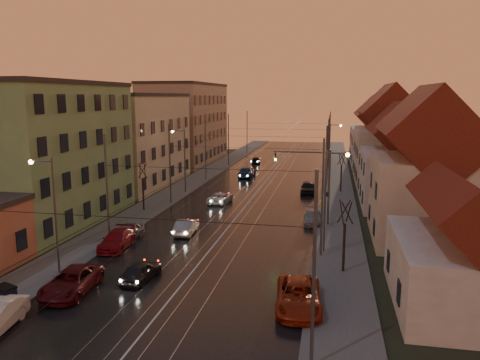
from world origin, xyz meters
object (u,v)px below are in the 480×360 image
Objects in this scene: street_lamp_0 at (50,204)px; driving_car_0 at (141,271)px; traffic_light_mast at (318,177)px; driving_car_2 at (220,198)px; street_lamp_1 at (330,191)px; parked_left_3 at (126,232)px; street_lamp_2 at (182,154)px; parked_left_2 at (117,240)px; street_lamp_3 at (332,144)px; driving_car_4 at (256,160)px; driving_car_1 at (186,226)px; parked_right_1 at (313,217)px; driving_car_3 at (247,172)px; parked_right_0 at (299,296)px; dumpster at (5,297)px; parked_left_1 at (71,282)px; parked_right_2 at (308,187)px.

driving_car_0 is (6.22, 0.02, -4.24)m from street_lamp_0.
driving_car_2 is at bearing 147.08° from traffic_light_mast.
parked_left_3 is at bearing 179.78° from street_lamp_1.
parked_left_2 is (1.65, -22.01, -4.19)m from street_lamp_2.
traffic_light_mast is at bearing -92.27° from street_lamp_3.
traffic_light_mast is at bearing 100.44° from driving_car_4.
driving_car_1 reaches higher than parked_right_1.
driving_car_3 is 0.99× the size of parked_right_0.
parked_right_0 is at bearing 32.80° from dumpster.
street_lamp_2 is 1.81× the size of driving_car_2.
driving_car_3 is 43.61m from parked_left_1.
street_lamp_1 is at bearing -82.09° from traffic_light_mast.
street_lamp_0 is at bearing 114.56° from dumpster.
driving_car_3 reaches higher than dumpster.
street_lamp_2 is 1.83× the size of parked_right_2.
parked_right_2 is (9.49, 7.44, 0.13)m from driving_car_2.
street_lamp_3 is 1.11× the size of traffic_light_mast.
traffic_light_mast reaches higher than driving_car_1.
street_lamp_1 is 1.95× the size of driving_car_1.
parked_right_0 is (16.70, -30.11, -4.13)m from street_lamp_2.
driving_car_1 is at bearing 84.44° from driving_car_4.
traffic_light_mast is 1.63× the size of driving_car_2.
parked_right_1 is 27.25m from dumpster.
traffic_light_mast is 27.45m from dumpster.
traffic_light_mast is 1.34× the size of driving_car_3.
driving_car_2 is 32.01m from driving_car_4.
driving_car_0 is at bearing -77.47° from street_lamp_2.
street_lamp_0 reaches higher than parked_left_2.
street_lamp_3 reaches higher than traffic_light_mast.
street_lamp_3 is (0.00, 36.00, 0.00)m from street_lamp_1.
traffic_light_mast is 13.83m from driving_car_2.
parked_right_0 is (16.70, -2.11, -4.13)m from street_lamp_0.
street_lamp_3 is 1.98× the size of parked_left_3.
driving_car_2 is at bearing 85.09° from driving_car_4.
parked_right_2 reaches higher than parked_right_1.
parked_left_2 is at bearing 146.82° from parked_right_0.
driving_car_4 is at bearing 80.50° from parked_left_2.
traffic_light_mast reaches higher than parked_left_2.
street_lamp_1 and street_lamp_2 have the same top height.
dumpster is (-17.94, -13.33, -4.19)m from street_lamp_1.
street_lamp_1 is at bearing 6.25° from parked_left_3.
parked_left_3 is 0.95× the size of parked_right_1.
parked_right_1 is at bearing -86.31° from parked_right_2.
traffic_light_mast is (-1.11, 8.00, -0.29)m from street_lamp_1.
driving_car_3 is at bearing 99.30° from parked_right_0.
driving_car_3 is at bearing -93.48° from driving_car_1.
parked_right_2 is at bearing 88.80° from dumpster.
street_lamp_3 is at bearing 87.73° from traffic_light_mast.
street_lamp_2 is 28.97m from driving_car_0.
driving_car_1 is 0.86× the size of parked_left_2.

